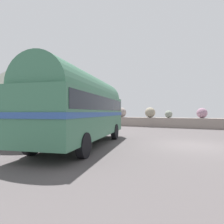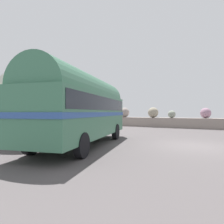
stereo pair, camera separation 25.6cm
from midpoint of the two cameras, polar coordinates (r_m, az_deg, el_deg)
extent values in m
cube|color=#514B4C|center=(10.88, 23.18, -9.13)|extent=(32.00, 26.00, 0.02)
cube|color=gray|center=(22.54, 26.78, -3.05)|extent=(31.36, 1.80, 1.10)
sphere|color=gray|center=(26.66, -0.83, -0.56)|extent=(0.78, 0.78, 0.78)
sphere|color=gray|center=(24.82, 3.96, -0.11)|extent=(1.21, 1.21, 1.21)
sphere|color=gray|center=(23.21, 12.20, -0.13)|extent=(1.19, 1.19, 1.19)
sphere|color=gray|center=(22.52, 17.33, -0.61)|extent=(0.82, 0.82, 0.82)
sphere|color=gray|center=(22.76, 25.90, -0.28)|extent=(1.08, 1.08, 1.08)
cylinder|color=black|center=(13.03, -7.86, -5.46)|extent=(0.52, 1.00, 0.96)
cylinder|color=black|center=(12.34, 1.68, -5.77)|extent=(0.52, 1.00, 0.96)
cylinder|color=black|center=(8.51, -21.78, -8.35)|extent=(0.52, 1.00, 0.96)
cylinder|color=black|center=(7.42, -7.79, -9.59)|extent=(0.52, 1.00, 0.96)
cube|color=#3B7154|center=(10.14, -7.83, -0.93)|extent=(4.50, 8.74, 2.10)
cylinder|color=#3B7154|center=(10.18, -7.83, 4.99)|extent=(4.22, 8.36, 2.20)
cube|color=#2F5294|center=(10.14, -7.83, -0.63)|extent=(4.57, 8.83, 0.20)
cube|color=black|center=(10.15, -7.83, 2.34)|extent=(4.45, 8.42, 0.64)
cube|color=silver|center=(14.21, -1.11, -4.19)|extent=(2.24, 0.75, 0.28)
cylinder|color=black|center=(16.82, -17.15, -4.24)|extent=(0.65, 0.99, 0.96)
cylinder|color=black|center=(16.08, -9.88, -4.43)|extent=(0.65, 0.99, 0.96)
cylinder|color=black|center=(12.23, -26.88, -5.81)|extent=(0.65, 0.99, 0.96)
cylinder|color=black|center=(11.19, -17.29, -6.35)|extent=(0.65, 0.99, 0.96)
cube|color=silver|center=(13.95, -17.21, -0.69)|extent=(5.60, 8.65, 2.10)
cylinder|color=silver|center=(13.98, -17.20, 3.62)|extent=(5.29, 8.26, 2.20)
cube|color=#B2272A|center=(13.95, -17.21, -0.47)|extent=(5.68, 8.75, 0.20)
cube|color=black|center=(13.96, -17.20, 1.68)|extent=(5.50, 8.36, 0.64)
cube|color=silver|center=(17.98, -11.80, -3.32)|extent=(2.15, 1.07, 0.28)
camera|label=1|loc=(0.13, -89.27, 0.00)|focal=31.39mm
camera|label=2|loc=(0.13, 90.73, 0.00)|focal=31.39mm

